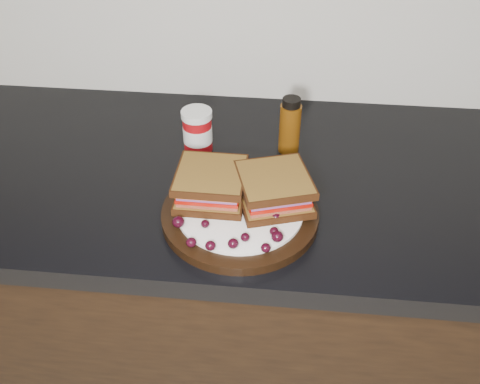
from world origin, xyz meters
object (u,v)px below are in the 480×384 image
at_px(condiment_jar, 197,131).
at_px(oil_bottle, 290,125).
at_px(sandwich_left, 211,185).
at_px(plate, 240,214).

height_order(condiment_jar, oil_bottle, oil_bottle).
xyz_separation_m(sandwich_left, condiment_jar, (-0.05, 0.18, -0.01)).
distance_m(plate, sandwich_left, 0.07).
distance_m(sandwich_left, oil_bottle, 0.24).
xyz_separation_m(plate, sandwich_left, (-0.05, 0.03, 0.04)).
relative_size(plate, sandwich_left, 2.29).
bearing_deg(plate, oil_bottle, 70.49).
xyz_separation_m(plate, oil_bottle, (0.08, 0.22, 0.05)).
xyz_separation_m(sandwich_left, oil_bottle, (0.13, 0.20, 0.01)).
bearing_deg(sandwich_left, oil_bottle, 56.63).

